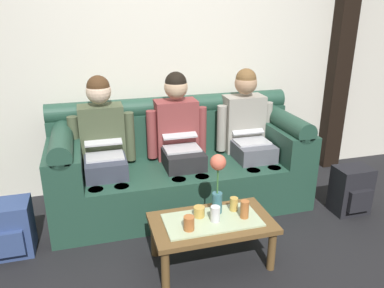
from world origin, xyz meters
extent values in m
plane|color=black|center=(0.00, 0.00, 0.00)|extent=(14.00, 14.00, 0.00)
cube|color=silver|center=(0.00, 1.70, 1.45)|extent=(6.00, 0.12, 2.90)
cube|color=black|center=(1.88, 1.58, 1.45)|extent=(0.20, 0.20, 2.90)
cube|color=#234738|center=(0.00, 1.10, 0.21)|extent=(2.27, 0.88, 0.42)
cube|color=#234738|center=(0.00, 1.43, 0.62)|extent=(2.27, 0.22, 0.40)
cylinder|color=#234738|center=(0.00, 1.43, 0.87)|extent=(2.27, 0.18, 0.18)
cube|color=#234738|center=(-0.99, 1.10, 0.56)|extent=(0.28, 0.88, 0.28)
cylinder|color=#234738|center=(-0.99, 1.10, 0.74)|extent=(0.18, 0.88, 0.18)
cube|color=#234738|center=(0.99, 1.10, 0.56)|extent=(0.28, 0.88, 0.28)
cylinder|color=#234738|center=(0.99, 1.10, 0.74)|extent=(0.18, 0.88, 0.18)
cube|color=#383D4C|center=(-0.67, 1.04, 0.49)|extent=(0.34, 0.40, 0.15)
cylinder|color=#383D4C|center=(-0.77, 0.78, 0.21)|extent=(0.12, 0.12, 0.42)
cylinder|color=#383D4C|center=(-0.57, 0.78, 0.21)|extent=(0.12, 0.12, 0.42)
cube|color=#475138|center=(-0.67, 1.28, 0.69)|extent=(0.38, 0.22, 0.54)
cylinder|color=#475138|center=(-0.90, 1.24, 0.67)|extent=(0.09, 0.09, 0.44)
cylinder|color=#475138|center=(-0.43, 1.24, 0.67)|extent=(0.09, 0.09, 0.44)
sphere|color=beige|center=(-0.67, 1.26, 1.08)|extent=(0.21, 0.21, 0.21)
sphere|color=#472D19|center=(-0.67, 1.26, 1.12)|extent=(0.19, 0.19, 0.19)
cube|color=silver|center=(-0.67, 1.06, 0.58)|extent=(0.31, 0.22, 0.02)
cube|color=silver|center=(-0.67, 1.19, 0.69)|extent=(0.31, 0.21, 0.06)
cube|color=black|center=(-0.67, 1.18, 0.69)|extent=(0.27, 0.18, 0.05)
cube|color=#232326|center=(0.00, 1.04, 0.49)|extent=(0.34, 0.40, 0.15)
cylinder|color=#232326|center=(-0.10, 0.78, 0.21)|extent=(0.12, 0.12, 0.42)
cylinder|color=#232326|center=(0.10, 0.78, 0.21)|extent=(0.12, 0.12, 0.42)
cube|color=brown|center=(0.00, 1.28, 0.69)|extent=(0.38, 0.22, 0.54)
cylinder|color=brown|center=(-0.23, 1.24, 0.67)|extent=(0.09, 0.09, 0.44)
cylinder|color=brown|center=(0.23, 1.24, 0.67)|extent=(0.09, 0.09, 0.44)
sphere|color=tan|center=(0.00, 1.26, 1.08)|extent=(0.21, 0.21, 0.21)
sphere|color=black|center=(0.00, 1.26, 1.12)|extent=(0.19, 0.19, 0.19)
cube|color=silver|center=(0.00, 1.06, 0.58)|extent=(0.31, 0.22, 0.02)
cube|color=silver|center=(0.00, 1.20, 0.69)|extent=(0.31, 0.21, 0.07)
cube|color=black|center=(0.00, 1.19, 0.69)|extent=(0.27, 0.18, 0.05)
cube|color=#595B66|center=(0.67, 1.04, 0.49)|extent=(0.34, 0.40, 0.15)
cylinder|color=#595B66|center=(0.57, 0.78, 0.21)|extent=(0.12, 0.12, 0.42)
cylinder|color=#595B66|center=(0.77, 0.78, 0.21)|extent=(0.12, 0.12, 0.42)
cube|color=gray|center=(0.67, 1.28, 0.69)|extent=(0.38, 0.22, 0.54)
cylinder|color=gray|center=(0.43, 1.24, 0.67)|extent=(0.09, 0.09, 0.44)
cylinder|color=gray|center=(0.90, 1.24, 0.67)|extent=(0.09, 0.09, 0.44)
sphere|color=tan|center=(0.67, 1.26, 1.08)|extent=(0.21, 0.21, 0.21)
sphere|color=brown|center=(0.67, 1.26, 1.12)|extent=(0.19, 0.19, 0.19)
cube|color=silver|center=(0.67, 1.06, 0.58)|extent=(0.31, 0.22, 0.02)
cube|color=silver|center=(0.67, 1.22, 0.68)|extent=(0.31, 0.19, 0.11)
cube|color=black|center=(0.67, 1.21, 0.67)|extent=(0.27, 0.17, 0.09)
cube|color=brown|center=(0.00, 0.22, 0.32)|extent=(0.86, 0.48, 0.04)
cube|color=#B2C69E|center=(0.00, 0.22, 0.35)|extent=(0.67, 0.34, 0.01)
cylinder|color=brown|center=(-0.38, 0.03, 0.15)|extent=(0.06, 0.06, 0.31)
cylinder|color=brown|center=(0.38, 0.03, 0.15)|extent=(0.06, 0.06, 0.31)
cylinder|color=brown|center=(-0.38, 0.41, 0.15)|extent=(0.06, 0.06, 0.31)
cylinder|color=brown|center=(0.38, 0.41, 0.15)|extent=(0.06, 0.06, 0.31)
cylinder|color=#336672|center=(0.07, 0.30, 0.43)|extent=(0.07, 0.07, 0.15)
cylinder|color=#3D7538|center=(0.07, 0.30, 0.61)|extent=(0.01, 0.01, 0.20)
sphere|color=#E0664C|center=(0.07, 0.30, 0.75)|extent=(0.11, 0.11, 0.11)
cylinder|color=#B26633|center=(0.23, 0.18, 0.42)|extent=(0.06, 0.06, 0.13)
cylinder|color=#B26633|center=(-0.19, 0.14, 0.40)|extent=(0.07, 0.07, 0.10)
cylinder|color=silver|center=(0.01, 0.19, 0.41)|extent=(0.07, 0.07, 0.11)
cylinder|color=gold|center=(-0.08, 0.28, 0.39)|extent=(0.08, 0.08, 0.08)
cylinder|color=gold|center=(0.19, 0.30, 0.40)|extent=(0.06, 0.06, 0.10)
cube|color=#33477A|center=(-1.41, 0.74, 0.21)|extent=(0.32, 0.26, 0.41)
cube|color=#33477A|center=(-1.41, 0.59, 0.17)|extent=(0.22, 0.05, 0.19)
cube|color=black|center=(1.43, 0.56, 0.22)|extent=(0.31, 0.22, 0.43)
cube|color=black|center=(1.43, 0.43, 0.17)|extent=(0.22, 0.05, 0.19)
camera|label=1|loc=(-0.77, -1.98, 1.78)|focal=35.57mm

